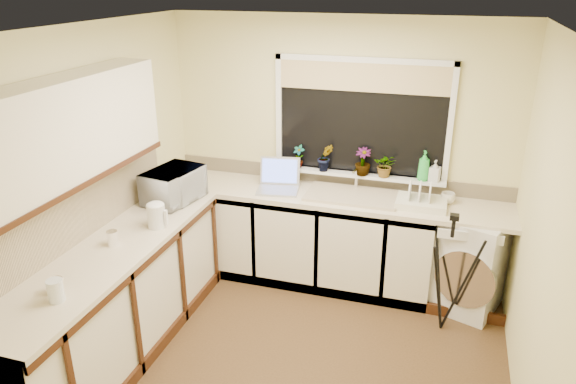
{
  "coord_description": "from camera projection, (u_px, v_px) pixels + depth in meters",
  "views": [
    {
      "loc": [
        0.96,
        -3.26,
        2.76
      ],
      "look_at": [
        -0.2,
        0.55,
        1.15
      ],
      "focal_mm": 33.68,
      "sensor_mm": 36.0,
      "label": 1
    }
  ],
  "objects": [
    {
      "name": "dish_rack",
      "position": [
        421.0,
        203.0,
        4.65
      ],
      "size": [
        0.42,
        0.32,
        0.06
      ],
      "primitive_type": "cube",
      "rotation": [
        0.0,
        0.0,
        0.0
      ],
      "color": "beige",
      "rests_on": "worktop_back"
    },
    {
      "name": "tripod",
      "position": [
        447.0,
        274.0,
        4.34
      ],
      "size": [
        0.51,
        0.51,
        1.04
      ],
      "primitive_type": null,
      "rotation": [
        0.0,
        0.0,
        0.02
      ],
      "color": "black",
      "rests_on": "floor"
    },
    {
      "name": "ceiling",
      "position": [
        294.0,
        29.0,
        3.27
      ],
      "size": [
        3.2,
        3.2,
        0.0
      ],
      "primitive_type": "plane",
      "rotation": [
        3.14,
        0.0,
        0.0
      ],
      "color": "white",
      "rests_on": "ground"
    },
    {
      "name": "window_blind",
      "position": [
        363.0,
        77.0,
        4.7
      ],
      "size": [
        1.5,
        0.02,
        0.25
      ],
      "primitive_type": "cube",
      "color": "tan",
      "rests_on": "wall_back"
    },
    {
      "name": "faucet",
      "position": [
        356.0,
        178.0,
        4.97
      ],
      "size": [
        0.03,
        0.03,
        0.24
      ],
      "primitive_type": "cylinder",
      "color": "silver",
      "rests_on": "worktop_back"
    },
    {
      "name": "cup_back",
      "position": [
        448.0,
        198.0,
        4.7
      ],
      "size": [
        0.13,
        0.13,
        0.1
      ],
      "primitive_type": "imported",
      "rotation": [
        0.0,
        0.0,
        -0.03
      ],
      "color": "silver",
      "rests_on": "worktop_back"
    },
    {
      "name": "wall_back",
      "position": [
        339.0,
        151.0,
        5.05
      ],
      "size": [
        3.2,
        0.0,
        3.2
      ],
      "primitive_type": "plane",
      "rotation": [
        1.57,
        0.0,
        0.0
      ],
      "color": "beige",
      "rests_on": "ground"
    },
    {
      "name": "soap_bottle_clear",
      "position": [
        435.0,
        171.0,
        4.77
      ],
      "size": [
        0.1,
        0.11,
        0.19
      ],
      "primitive_type": "imported",
      "rotation": [
        0.0,
        0.0,
        -0.22
      ],
      "color": "#999999",
      "rests_on": "windowsill"
    },
    {
      "name": "splashback_back",
      "position": [
        337.0,
        177.0,
        5.14
      ],
      "size": [
        3.2,
        0.02,
        0.14
      ],
      "primitive_type": "cube",
      "color": "beige",
      "rests_on": "wall_back"
    },
    {
      "name": "base_cabinet_back",
      "position": [
        296.0,
        236.0,
        5.17
      ],
      "size": [
        2.55,
        0.6,
        0.86
      ],
      "primitive_type": "cube",
      "color": "silver",
      "rests_on": "floor"
    },
    {
      "name": "window_glass",
      "position": [
        361.0,
        119.0,
        4.86
      ],
      "size": [
        1.5,
        0.02,
        1.0
      ],
      "primitive_type": "cube",
      "color": "black",
      "rests_on": "wall_back"
    },
    {
      "name": "splashback_left",
      "position": [
        72.0,
        216.0,
        3.93
      ],
      "size": [
        0.02,
        2.4,
        0.45
      ],
      "primitive_type": "cube",
      "color": "beige",
      "rests_on": "wall_left"
    },
    {
      "name": "cup_left",
      "position": [
        56.0,
        285.0,
        3.39
      ],
      "size": [
        0.13,
        0.13,
        0.09
      ],
      "primitive_type": "imported",
      "rotation": [
        0.0,
        0.0,
        0.4
      ],
      "color": "beige",
      "rests_on": "worktop_left"
    },
    {
      "name": "base_cabinet_left",
      "position": [
        118.0,
        304.0,
        4.11
      ],
      "size": [
        0.54,
        2.4,
        0.86
      ],
      "primitive_type": "cube",
      "color": "silver",
      "rests_on": "floor"
    },
    {
      "name": "plant_d",
      "position": [
        385.0,
        165.0,
        4.87
      ],
      "size": [
        0.2,
        0.17,
        0.22
      ],
      "primitive_type": "imported",
      "rotation": [
        0.0,
        0.0,
        0.01
      ],
      "color": "#999999",
      "rests_on": "windowsill"
    },
    {
      "name": "worktop_back",
      "position": [
        330.0,
        196.0,
        4.92
      ],
      "size": [
        3.2,
        0.6,
        0.04
      ],
      "primitive_type": "cube",
      "color": "beige",
      "rests_on": "base_cabinet_back"
    },
    {
      "name": "laptop",
      "position": [
        279.0,
        181.0,
        5.02
      ],
      "size": [
        0.43,
        0.4,
        0.27
      ],
      "rotation": [
        0.0,
        0.0,
        0.17
      ],
      "color": "#9D9DA5",
      "rests_on": "worktop_back"
    },
    {
      "name": "plant_a",
      "position": [
        299.0,
        156.0,
        5.11
      ],
      "size": [
        0.13,
        0.11,
        0.22
      ],
      "primitive_type": "imported",
      "rotation": [
        0.0,
        0.0,
        -0.3
      ],
      "color": "#999999",
      "rests_on": "windowsill"
    },
    {
      "name": "glass_jug",
      "position": [
        56.0,
        291.0,
        3.29
      ],
      "size": [
        0.1,
        0.1,
        0.14
      ],
      "primitive_type": "cylinder",
      "color": "silver",
      "rests_on": "worktop_left"
    },
    {
      "name": "plant_c",
      "position": [
        363.0,
        162.0,
        4.91
      ],
      "size": [
        0.16,
        0.16,
        0.25
      ],
      "primitive_type": "imported",
      "rotation": [
        0.0,
        0.0,
        0.15
      ],
      "color": "#999999",
      "rests_on": "windowsill"
    },
    {
      "name": "soap_bottle_green",
      "position": [
        424.0,
        166.0,
        4.78
      ],
      "size": [
        0.13,
        0.13,
        0.27
      ],
      "primitive_type": "imported",
      "rotation": [
        0.0,
        0.0,
        0.25
      ],
      "color": "green",
      "rests_on": "windowsill"
    },
    {
      "name": "wall_front",
      "position": [
        197.0,
        347.0,
        2.4
      ],
      "size": [
        3.2,
        0.0,
        3.2
      ],
      "primitive_type": "plane",
      "rotation": [
        -1.57,
        0.0,
        0.0
      ],
      "color": "beige",
      "rests_on": "ground"
    },
    {
      "name": "kettle",
      "position": [
        156.0,
        216.0,
        4.24
      ],
      "size": [
        0.14,
        0.14,
        0.19
      ],
      "primitive_type": "cylinder",
      "color": "silver",
      "rests_on": "worktop_left"
    },
    {
      "name": "steel_jar",
      "position": [
        113.0,
        238.0,
        3.97
      ],
      "size": [
        0.08,
        0.08,
        0.11
      ],
      "primitive_type": "cylinder",
      "color": "white",
      "rests_on": "worktop_left"
    },
    {
      "name": "wall_left",
      "position": [
        94.0,
        189.0,
        4.16
      ],
      "size": [
        0.0,
        3.0,
        3.0
      ],
      "primitive_type": "plane",
      "rotation": [
        1.57,
        0.0,
        1.57
      ],
      "color": "beige",
      "rests_on": "ground"
    },
    {
      "name": "upper_cabinet",
      "position": [
        61.0,
        134.0,
        3.5
      ],
      "size": [
        0.28,
        1.9,
        0.7
      ],
      "primitive_type": "cube",
      "color": "silver",
      "rests_on": "wall_left"
    },
    {
      "name": "floor",
      "position": [
        292.0,
        358.0,
        4.18
      ],
      "size": [
        3.2,
        3.2,
        0.0
      ],
      "primitive_type": "plane",
      "color": "brown",
      "rests_on": "ground"
    },
    {
      "name": "plant_b",
      "position": [
        325.0,
        158.0,
        5.01
      ],
      "size": [
        0.18,
        0.16,
        0.26
      ],
      "primitive_type": "imported",
      "rotation": [
        0.0,
        0.0,
        0.42
      ],
      "color": "#999999",
      "rests_on": "windowsill"
    },
    {
      "name": "windowsill",
      "position": [
        357.0,
        174.0,
        5.01
      ],
      "size": [
        1.6,
        0.14,
        0.03
      ],
      "primitive_type": "cube",
      "color": "white",
      "rests_on": "wall_back"
    },
    {
      "name": "microwave",
      "position": [
        174.0,
        185.0,
        4.72
      ],
      "size": [
        0.44,
        0.58,
        0.29
      ],
      "primitive_type": "imported",
      "rotation": [
        0.0,
        0.0,
        1.4
      ],
      "color": "silver",
      "rests_on": "worktop_left"
    },
    {
      "name": "washing_machine",
      "position": [
        465.0,
        259.0,
        4.74
      ],
      "size": [
        0.78,
        0.77,
        0.87
      ],
      "primitive_type": "cube",
      "rotation": [
        0.0,
        0.0,
        -0.35
      ],
      "color": "silver",
      "rests_on": "floor"
    },
    {
      "name": "worktop_left",
      "position": [
        111.0,
        251.0,
        3.94
      ],
      "size": [
        0.6,
        2.4,
        0.04
      ],
      "primitive_type": "cube",
      "color": "beige",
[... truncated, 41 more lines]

